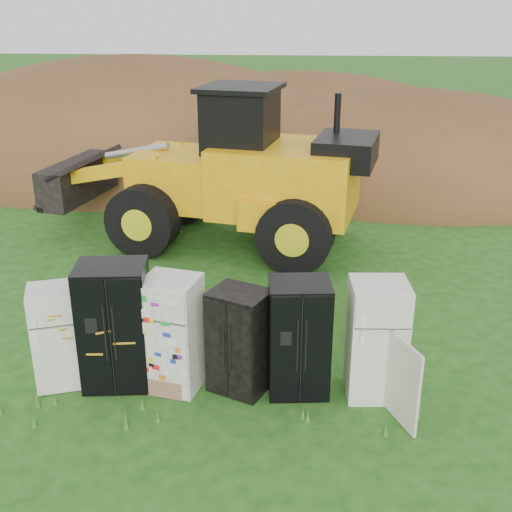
{
  "coord_description": "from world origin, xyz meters",
  "views": [
    {
      "loc": [
        1.24,
        -8.37,
        5.61
      ],
      "look_at": [
        0.5,
        2.0,
        1.38
      ],
      "focal_mm": 45.0,
      "sensor_mm": 36.0,
      "label": 1
    }
  ],
  "objects": [
    {
      "name": "dirt_mound_right",
      "position": [
        4.87,
        12.75,
        0.0
      ],
      "size": [
        13.51,
        9.9,
        5.71
      ],
      "primitive_type": "ellipsoid",
      "color": "#4F3419",
      "rests_on": "ground"
    },
    {
      "name": "fridge_sticker",
      "position": [
        -0.61,
        0.01,
        0.9
      ],
      "size": [
        0.94,
        0.9,
        1.8
      ],
      "primitive_type": null,
      "rotation": [
        0.0,
        0.0,
        -0.22
      ],
      "color": "white",
      "rests_on": "ground"
    },
    {
      "name": "wheel_loader",
      "position": [
        -1.07,
        6.33,
        1.88
      ],
      "size": [
        8.27,
        4.66,
        3.77
      ],
      "primitive_type": null,
      "rotation": [
        0.0,
        0.0,
        -0.2
      ],
      "color": "gold",
      "rests_on": "ground"
    },
    {
      "name": "dirt_mound_back",
      "position": [
        1.0,
        17.82,
        0.0
      ],
      "size": [
        15.87,
        10.58,
        5.67
      ],
      "primitive_type": "ellipsoid",
      "color": "#4F3419",
      "rests_on": "ground"
    },
    {
      "name": "dirt_mound_left",
      "position": [
        -4.83,
        14.59,
        0.0
      ],
      "size": [
        16.74,
        12.56,
        7.42
      ],
      "primitive_type": "ellipsoid",
      "color": "#4F3419",
      "rests_on": "ground"
    },
    {
      "name": "fridge_black_side",
      "position": [
        -1.5,
        0.04,
        0.98
      ],
      "size": [
        1.11,
        0.92,
        1.97
      ],
      "primitive_type": null,
      "rotation": [
        0.0,
        0.0,
        0.11
      ],
      "color": "black",
      "rests_on": "ground"
    },
    {
      "name": "fridge_leftmost",
      "position": [
        -2.41,
        -0.03,
        0.8
      ],
      "size": [
        0.89,
        0.87,
        1.6
      ],
      "primitive_type": null,
      "rotation": [
        0.0,
        0.0,
        0.33
      ],
      "color": "silver",
      "rests_on": "ground"
    },
    {
      "name": "fridge_black_right",
      "position": [
        1.28,
        0.02,
        0.9
      ],
      "size": [
        0.97,
        0.84,
        1.79
      ],
      "primitive_type": null,
      "rotation": [
        0.0,
        0.0,
        0.11
      ],
      "color": "black",
      "rests_on": "ground"
    },
    {
      "name": "ground",
      "position": [
        0.0,
        0.0,
        0.0
      ],
      "size": [
        120.0,
        120.0,
        0.0
      ],
      "primitive_type": "plane",
      "color": "#194A13",
      "rests_on": "ground"
    },
    {
      "name": "fridge_open_door",
      "position": [
        2.42,
        0.01,
        0.91
      ],
      "size": [
        0.87,
        0.81,
        1.82
      ],
      "primitive_type": null,
      "rotation": [
        0.0,
        0.0,
        0.06
      ],
      "color": "silver",
      "rests_on": "ground"
    },
    {
      "name": "fridge_dark_mid",
      "position": [
        0.4,
        0.01,
        0.81
      ],
      "size": [
        1.04,
        0.96,
        1.63
      ],
      "primitive_type": null,
      "rotation": [
        0.0,
        0.0,
        -0.43
      ],
      "color": "black",
      "rests_on": "ground"
    }
  ]
}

